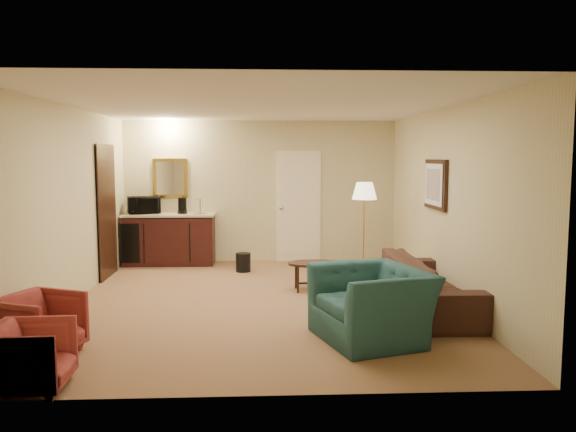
# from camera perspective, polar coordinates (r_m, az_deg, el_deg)

# --- Properties ---
(ground) EXTENTS (6.00, 6.00, 0.00)m
(ground) POSITION_cam_1_polar(r_m,az_deg,el_deg) (7.63, -2.79, -8.67)
(ground) COLOR #8B6847
(ground) RESTS_ON ground
(room_walls) EXTENTS (5.02, 6.01, 2.61)m
(room_walls) POSITION_cam_1_polar(r_m,az_deg,el_deg) (8.16, -3.52, 4.47)
(room_walls) COLOR beige
(room_walls) RESTS_ON ground
(wetbar_cabinet) EXTENTS (1.64, 0.58, 0.92)m
(wetbar_cabinet) POSITION_cam_1_polar(r_m,az_deg,el_deg) (10.35, -11.96, -2.31)
(wetbar_cabinet) COLOR black
(wetbar_cabinet) RESTS_ON ground
(sofa) EXTENTS (0.69, 2.28, 0.89)m
(sofa) POSITION_cam_1_polar(r_m,az_deg,el_deg) (7.37, 14.24, -5.84)
(sofa) COLOR black
(sofa) RESTS_ON ground
(teal_armchair) EXTENTS (1.08, 1.35, 1.02)m
(teal_armchair) POSITION_cam_1_polar(r_m,az_deg,el_deg) (6.05, 8.52, -7.65)
(teal_armchair) COLOR #1C4346
(teal_armchair) RESTS_ON ground
(rose_chair_near) EXTENTS (0.82, 0.85, 0.68)m
(rose_chair_near) POSITION_cam_1_polar(r_m,az_deg,el_deg) (6.06, -23.93, -9.77)
(rose_chair_near) COLOR maroon
(rose_chair_near) RESTS_ON ground
(rose_chair_far) EXTENTS (0.59, 0.63, 0.63)m
(rose_chair_far) POSITION_cam_1_polar(r_m,az_deg,el_deg) (5.23, -24.72, -12.59)
(rose_chair_far) COLOR maroon
(rose_chair_far) RESTS_ON ground
(coffee_table) EXTENTS (0.74, 0.52, 0.42)m
(coffee_table) POSITION_cam_1_polar(r_m,az_deg,el_deg) (8.21, 2.56, -6.14)
(coffee_table) COLOR black
(coffee_table) RESTS_ON ground
(floor_lamp) EXTENTS (0.43, 0.43, 1.53)m
(floor_lamp) POSITION_cam_1_polar(r_m,az_deg,el_deg) (9.32, 7.72, -1.25)
(floor_lamp) COLOR #CC8E44
(floor_lamp) RESTS_ON ground
(waste_bin) EXTENTS (0.31, 0.31, 0.32)m
(waste_bin) POSITION_cam_1_polar(r_m,az_deg,el_deg) (9.56, -4.58, -4.72)
(waste_bin) COLOR black
(waste_bin) RESTS_ON ground
(microwave) EXTENTS (0.62, 0.46, 0.38)m
(microwave) POSITION_cam_1_polar(r_m,az_deg,el_deg) (10.42, -14.45, 1.27)
(microwave) COLOR black
(microwave) RESTS_ON wetbar_cabinet
(coffee_maker) EXTENTS (0.16, 0.16, 0.29)m
(coffee_maker) POSITION_cam_1_polar(r_m,az_deg,el_deg) (10.25, -10.68, 1.03)
(coffee_maker) COLOR black
(coffee_maker) RESTS_ON wetbar_cabinet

